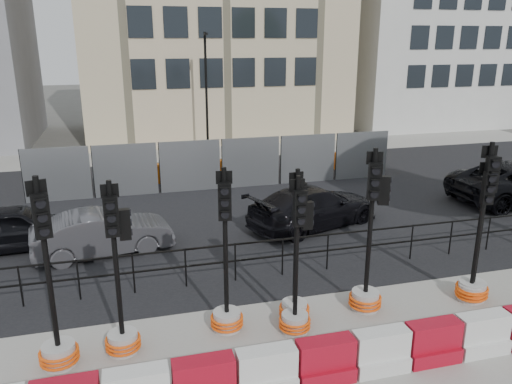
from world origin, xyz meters
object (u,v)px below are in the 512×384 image
object	(u,v)px
traffic_signal_d	(296,297)
car_a	(16,227)
car_c	(314,207)
traffic_signal_a	(56,330)
traffic_signal_h	(473,273)

from	to	relation	value
traffic_signal_d	car_a	distance (m)	8.60
car_a	car_c	xyz separation A→B (m)	(8.69, -0.49, 0.00)
car_c	traffic_signal_a	bearing A→B (deg)	108.34
car_a	car_c	size ratio (longest dim) A/B	0.80
traffic_signal_d	car_a	size ratio (longest dim) A/B	0.86
traffic_signal_d	car_a	xyz separation A→B (m)	(-6.17, 6.00, -0.14)
car_c	traffic_signal_d	bearing A→B (deg)	135.87
traffic_signal_a	traffic_signal_h	xyz separation A→B (m)	(8.72, 0.09, -0.06)
traffic_signal_h	car_c	world-z (taller)	traffic_signal_h
traffic_signal_a	car_a	bearing A→B (deg)	89.44
traffic_signal_h	car_a	xyz separation A→B (m)	(-10.40, 5.84, -0.04)
traffic_signal_h	car_c	size ratio (longest dim) A/B	0.69
traffic_signal_d	traffic_signal_h	bearing A→B (deg)	1.59
traffic_signal_d	traffic_signal_h	xyz separation A→B (m)	(4.24, 0.16, -0.10)
traffic_signal_a	traffic_signal_d	xyz separation A→B (m)	(4.48, -0.06, 0.04)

